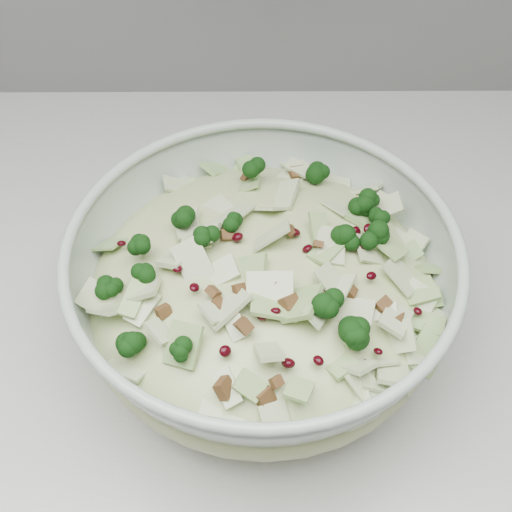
% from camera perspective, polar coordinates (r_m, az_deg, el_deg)
% --- Properties ---
extents(mixing_bowl, '(0.37, 0.37, 0.12)m').
position_cam_1_polar(mixing_bowl, '(0.58, 0.54, -3.01)').
color(mixing_bowl, '#A4B4A7').
rests_on(mixing_bowl, counter).
extents(salad, '(0.38, 0.38, 0.12)m').
position_cam_1_polar(salad, '(0.57, 0.55, -1.76)').
color(salad, '#A6B078').
rests_on(salad, mixing_bowl).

